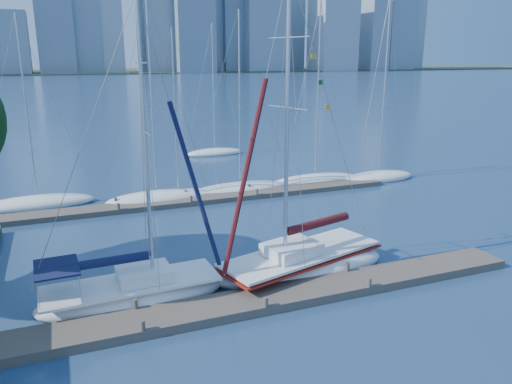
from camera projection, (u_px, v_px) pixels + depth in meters
name	position (u px, v px, depth m)	size (l,w,h in m)	color
ground	(258.00, 305.00, 21.39)	(700.00, 700.00, 0.00)	navy
near_dock	(258.00, 301.00, 21.33)	(26.00, 2.00, 0.40)	brown
far_dock	(202.00, 200.00, 36.39)	(30.00, 1.80, 0.36)	brown
far_shore	(66.00, 72.00, 308.24)	(800.00, 100.00, 1.50)	#38472D
sailboat_navy	(131.00, 280.00, 21.38)	(8.15, 2.98, 13.23)	white
sailboat_maroon	(301.00, 251.00, 24.38)	(9.48, 5.22, 14.55)	white
bg_boat_0	(38.00, 203.00, 35.27)	(8.01, 3.85, 13.39)	white
bg_boat_1	(157.00, 198.00, 36.34)	(7.48, 2.77, 14.68)	white
bg_boat_2	(179.00, 196.00, 37.20)	(6.82, 4.18, 12.50)	white
bg_boat_3	(240.00, 188.00, 39.03)	(7.98, 2.76, 13.89)	white
bg_boat_4	(315.00, 180.00, 41.79)	(8.28, 5.15, 14.73)	white
bg_boat_5	(379.00, 176.00, 42.73)	(7.08, 4.78, 15.73)	white
bg_boat_7	(215.00, 152.00, 53.65)	(6.29, 2.50, 13.82)	white
skyline	(105.00, 6.00, 280.09)	(502.24, 51.31, 122.55)	gray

